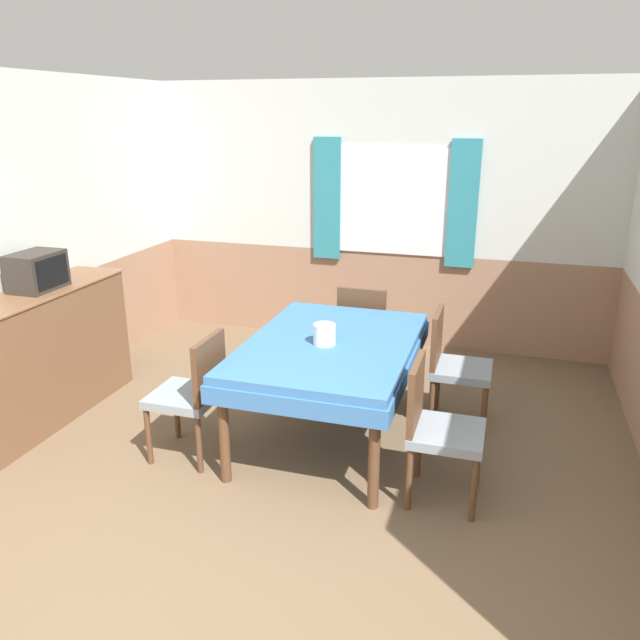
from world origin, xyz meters
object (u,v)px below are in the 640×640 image
(chair_head_window, at_px, (364,329))
(sideboard, at_px, (44,354))
(chair_right_near, at_px, (436,425))
(tv, at_px, (37,271))
(vase, at_px, (324,334))
(dining_table, at_px, (330,355))
(chair_left_near, at_px, (193,391))
(chair_right_far, at_px, (453,363))

(chair_head_window, relative_size, sideboard, 0.56)
(chair_right_near, relative_size, tv, 2.27)
(chair_right_near, height_order, vase, vase)
(dining_table, bearing_deg, tv, -173.90)
(chair_head_window, bearing_deg, sideboard, -148.08)
(chair_head_window, distance_m, chair_left_near, 1.79)
(dining_table, distance_m, vase, 0.19)
(chair_right_near, distance_m, sideboard, 3.04)
(tv, bearing_deg, vase, 4.40)
(dining_table, relative_size, chair_head_window, 1.88)
(chair_right_near, bearing_deg, dining_table, -122.02)
(chair_head_window, xyz_separation_m, vase, (-0.02, -1.14, 0.34))
(tv, height_order, vase, tv)
(dining_table, xyz_separation_m, sideboard, (-2.21, -0.30, -0.14))
(chair_head_window, xyz_separation_m, chair_left_near, (-0.82, -1.59, 0.00))
(chair_left_near, height_order, sideboard, sideboard)
(chair_head_window, relative_size, vase, 5.77)
(dining_table, bearing_deg, sideboard, -172.20)
(chair_head_window, bearing_deg, vase, -91.14)
(tv, bearing_deg, dining_table, 6.10)
(dining_table, distance_m, chair_right_near, 0.98)
(chair_right_far, height_order, sideboard, sideboard)
(chair_right_far, bearing_deg, chair_left_near, -57.98)
(chair_head_window, distance_m, vase, 1.19)
(sideboard, bearing_deg, chair_left_near, -8.61)
(vase, bearing_deg, tv, -175.60)
(dining_table, bearing_deg, chair_head_window, 90.00)
(sideboard, bearing_deg, chair_right_near, -3.97)
(tv, relative_size, vase, 2.54)
(sideboard, bearing_deg, dining_table, 7.80)
(chair_right_far, bearing_deg, dining_table, -57.98)
(chair_right_near, xyz_separation_m, vase, (-0.84, 0.45, 0.34))
(chair_head_window, distance_m, chair_right_far, 1.00)
(tv, bearing_deg, chair_head_window, 30.59)
(chair_head_window, height_order, chair_right_far, same)
(dining_table, bearing_deg, chair_left_near, -147.98)
(chair_right_near, xyz_separation_m, tv, (-3.04, 0.28, 0.67))
(dining_table, relative_size, chair_left_near, 1.88)
(chair_right_near, relative_size, sideboard, 0.56)
(sideboard, xyz_separation_m, tv, (-0.01, 0.07, 0.64))
(chair_right_far, xyz_separation_m, vase, (-0.84, -0.58, 0.34))
(dining_table, height_order, chair_left_near, chair_left_near)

